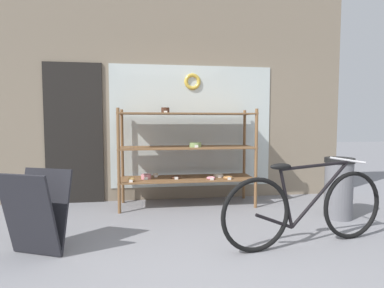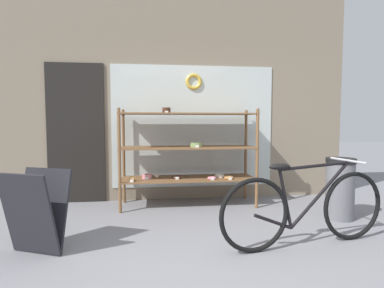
{
  "view_description": "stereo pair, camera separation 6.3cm",
  "coord_description": "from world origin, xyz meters",
  "px_view_note": "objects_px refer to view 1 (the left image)",
  "views": [
    {
      "loc": [
        -0.46,
        -2.19,
        1.21
      ],
      "look_at": [
        0.04,
        1.35,
        0.96
      ],
      "focal_mm": 28.0,
      "sensor_mm": 36.0,
      "label": 1
    },
    {
      "loc": [
        -0.4,
        -2.2,
        1.21
      ],
      "look_at": [
        0.04,
        1.35,
        0.96
      ],
      "focal_mm": 28.0,
      "sensor_mm": 36.0,
      "label": 2
    }
  ],
  "objects_px": {
    "bicycle": "(306,207)",
    "trash_bin": "(339,186)",
    "sandwich_board": "(36,213)",
    "display_case": "(187,150)"
  },
  "relations": [
    {
      "from": "bicycle",
      "to": "trash_bin",
      "type": "height_order",
      "value": "bicycle"
    },
    {
      "from": "bicycle",
      "to": "trash_bin",
      "type": "distance_m",
      "value": 1.12
    },
    {
      "from": "bicycle",
      "to": "sandwich_board",
      "type": "height_order",
      "value": "bicycle"
    },
    {
      "from": "display_case",
      "to": "bicycle",
      "type": "relative_size",
      "value": 1.07
    },
    {
      "from": "display_case",
      "to": "trash_bin",
      "type": "bearing_deg",
      "value": -24.8
    },
    {
      "from": "sandwich_board",
      "to": "trash_bin",
      "type": "xyz_separation_m",
      "value": [
        3.4,
        0.6,
        0.02
      ]
    },
    {
      "from": "bicycle",
      "to": "display_case",
      "type": "bearing_deg",
      "value": 112.77
    },
    {
      "from": "display_case",
      "to": "bicycle",
      "type": "bearing_deg",
      "value": -57.98
    },
    {
      "from": "trash_bin",
      "to": "bicycle",
      "type": "bearing_deg",
      "value": -138.84
    },
    {
      "from": "display_case",
      "to": "trash_bin",
      "type": "relative_size",
      "value": 2.52
    }
  ]
}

